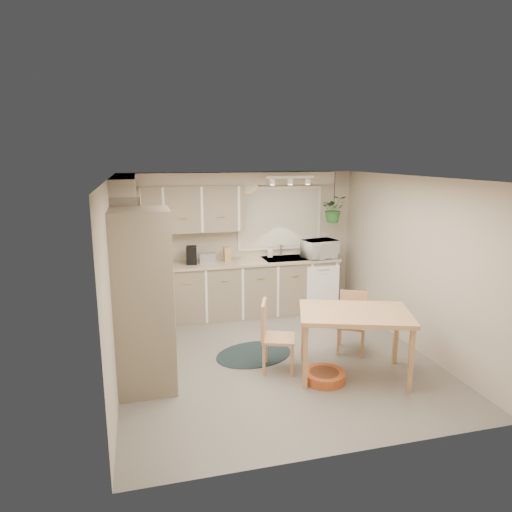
% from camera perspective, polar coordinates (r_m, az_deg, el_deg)
% --- Properties ---
extents(floor, '(4.20, 4.20, 0.00)m').
position_cam_1_polar(floor, '(6.30, 2.38, -12.60)').
color(floor, slate).
rests_on(floor, ground).
extents(ceiling, '(4.20, 4.20, 0.00)m').
position_cam_1_polar(ceiling, '(5.72, 2.60, 9.76)').
color(ceiling, white).
rests_on(ceiling, wall_back).
extents(wall_back, '(4.00, 0.04, 2.40)m').
position_cam_1_polar(wall_back, '(7.88, -1.94, 1.71)').
color(wall_back, '#B3A894').
rests_on(wall_back, floor).
extents(wall_front, '(4.00, 0.04, 2.40)m').
position_cam_1_polar(wall_front, '(4.03, 11.27, -9.15)').
color(wall_front, '#B3A894').
rests_on(wall_front, floor).
extents(wall_left, '(0.04, 4.20, 2.40)m').
position_cam_1_polar(wall_left, '(5.67, -17.30, -3.14)').
color(wall_left, '#B3A894').
rests_on(wall_left, floor).
extents(wall_right, '(0.04, 4.20, 2.40)m').
position_cam_1_polar(wall_right, '(6.74, 18.98, -0.81)').
color(wall_right, '#B3A894').
rests_on(wall_right, floor).
extents(base_cab_left, '(0.60, 1.85, 0.90)m').
position_cam_1_polar(base_cab_left, '(6.71, -13.98, -7.22)').
color(base_cab_left, gray).
rests_on(base_cab_left, floor).
extents(base_cab_back, '(3.60, 0.60, 0.90)m').
position_cam_1_polar(base_cab_back, '(7.73, -2.87, -4.23)').
color(base_cab_back, gray).
rests_on(base_cab_back, floor).
extents(counter_left, '(0.64, 1.89, 0.04)m').
position_cam_1_polar(counter_left, '(6.57, -14.11, -3.35)').
color(counter_left, tan).
rests_on(counter_left, base_cab_left).
extents(counter_back, '(3.64, 0.64, 0.04)m').
position_cam_1_polar(counter_back, '(7.60, -2.89, -0.86)').
color(counter_back, tan).
rests_on(counter_back, base_cab_back).
extents(oven_stack, '(0.65, 0.65, 2.10)m').
position_cam_1_polar(oven_stack, '(5.34, -13.87, -5.56)').
color(oven_stack, gray).
rests_on(oven_stack, floor).
extents(wall_oven_face, '(0.02, 0.56, 0.58)m').
position_cam_1_polar(wall_oven_face, '(5.35, -10.43, -5.37)').
color(wall_oven_face, white).
rests_on(wall_oven_face, oven_stack).
extents(upper_cab_left, '(0.35, 2.00, 0.75)m').
position_cam_1_polar(upper_cab_left, '(6.52, -15.73, 4.56)').
color(upper_cab_left, gray).
rests_on(upper_cab_left, wall_left).
extents(upper_cab_back, '(2.00, 0.35, 0.75)m').
position_cam_1_polar(upper_cab_back, '(7.47, -9.24, 5.81)').
color(upper_cab_back, gray).
rests_on(upper_cab_back, wall_back).
extents(soffit_left, '(0.30, 2.00, 0.20)m').
position_cam_1_polar(soffit_left, '(6.48, -16.20, 8.71)').
color(soffit_left, '#B3A894').
rests_on(soffit_left, wall_left).
extents(soffit_back, '(3.60, 0.30, 0.20)m').
position_cam_1_polar(soffit_back, '(7.57, -3.26, 9.64)').
color(soffit_back, '#B3A894').
rests_on(soffit_back, wall_back).
extents(cooktop, '(0.52, 0.58, 0.02)m').
position_cam_1_polar(cooktop, '(6.01, -13.96, -4.57)').
color(cooktop, white).
rests_on(cooktop, counter_left).
extents(range_hood, '(0.40, 0.60, 0.14)m').
position_cam_1_polar(range_hood, '(5.90, -14.39, -0.35)').
color(range_hood, white).
rests_on(range_hood, upper_cab_left).
extents(window_blinds, '(1.40, 0.02, 1.00)m').
position_cam_1_polar(window_blinds, '(7.97, 3.02, 4.73)').
color(window_blinds, beige).
rests_on(window_blinds, wall_back).
extents(window_frame, '(1.50, 0.02, 1.10)m').
position_cam_1_polar(window_frame, '(7.98, 3.00, 4.74)').
color(window_frame, white).
rests_on(window_frame, wall_back).
extents(sink, '(0.70, 0.48, 0.10)m').
position_cam_1_polar(sink, '(7.84, 3.55, -0.61)').
color(sink, '#9A9CA1').
rests_on(sink, counter_back).
extents(dishwasher_front, '(0.58, 0.02, 0.83)m').
position_cam_1_polar(dishwasher_front, '(7.88, 8.36, -4.21)').
color(dishwasher_front, white).
rests_on(dishwasher_front, base_cab_back).
extents(track_light_bar, '(0.80, 0.04, 0.04)m').
position_cam_1_polar(track_light_bar, '(7.41, 4.30, 9.80)').
color(track_light_bar, white).
rests_on(track_light_bar, ceiling).
extents(wall_clock, '(0.30, 0.03, 0.30)m').
position_cam_1_polar(wall_clock, '(7.76, -0.86, 8.85)').
color(wall_clock, gold).
rests_on(wall_clock, wall_back).
extents(dining_table, '(1.53, 1.25, 0.83)m').
position_cam_1_polar(dining_table, '(5.81, 12.08, -10.65)').
color(dining_table, tan).
rests_on(dining_table, floor).
extents(chair_left, '(0.54, 0.54, 0.90)m').
position_cam_1_polar(chair_left, '(5.81, 2.87, -9.99)').
color(chair_left, tan).
rests_on(chair_left, floor).
extents(chair_back, '(0.53, 0.53, 0.83)m').
position_cam_1_polar(chair_back, '(6.46, 11.88, -8.23)').
color(chair_back, tan).
rests_on(chair_back, floor).
extents(braided_rug, '(1.28, 1.10, 0.01)m').
position_cam_1_polar(braided_rug, '(6.39, -0.25, -12.18)').
color(braided_rug, black).
rests_on(braided_rug, floor).
extents(pet_bed, '(0.67, 0.67, 0.12)m').
position_cam_1_polar(pet_bed, '(5.75, 8.51, -14.66)').
color(pet_bed, '#C46C27').
rests_on(pet_bed, floor).
extents(microwave, '(0.62, 0.43, 0.38)m').
position_cam_1_polar(microwave, '(7.91, 7.98, 1.12)').
color(microwave, white).
rests_on(microwave, counter_back).
extents(soap_bottle, '(0.11, 0.20, 0.09)m').
position_cam_1_polar(soap_bottle, '(7.90, 1.75, 0.14)').
color(soap_bottle, white).
rests_on(soap_bottle, counter_back).
extents(hanging_plant, '(0.51, 0.54, 0.36)m').
position_cam_1_polar(hanging_plant, '(7.90, 9.69, 5.46)').
color(hanging_plant, '#276127').
rests_on(hanging_plant, ceiling).
extents(coffee_maker, '(0.19, 0.22, 0.29)m').
position_cam_1_polar(coffee_maker, '(7.47, -8.06, 0.10)').
color(coffee_maker, black).
rests_on(coffee_maker, counter_back).
extents(toaster, '(0.27, 0.16, 0.16)m').
position_cam_1_polar(toaster, '(7.54, -6.11, -0.24)').
color(toaster, '#9A9CA1').
rests_on(toaster, counter_back).
extents(knife_block, '(0.12, 0.12, 0.24)m').
position_cam_1_polar(knife_block, '(7.61, -3.64, 0.24)').
color(knife_block, tan).
rests_on(knife_block, counter_back).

